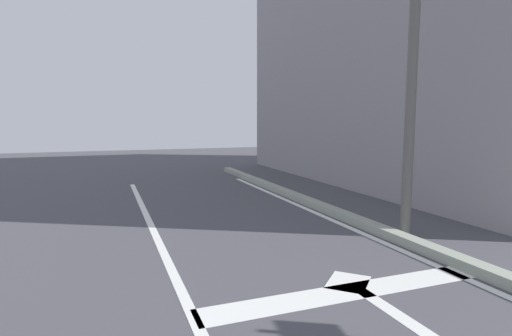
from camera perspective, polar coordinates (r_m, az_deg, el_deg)
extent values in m
cube|color=white|center=(4.70, 12.74, -16.78)|extent=(3.38, 0.40, 0.01)
cube|color=white|center=(4.35, 19.51, -19.06)|extent=(0.16, 1.40, 0.01)
cube|color=white|center=(4.96, 12.93, -15.48)|extent=(0.71, 0.71, 0.01)
cylinder|color=#5A5A54|center=(6.86, 21.34, 14.44)|extent=(0.16, 0.16, 5.67)
cube|color=gray|center=(14.43, 25.35, 13.78)|extent=(8.22, 11.92, 7.56)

